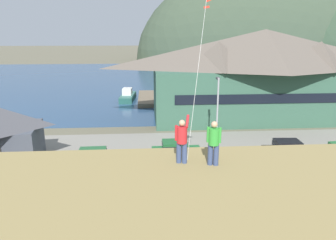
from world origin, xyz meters
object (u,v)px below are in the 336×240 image
at_px(parked_car_corner_spot, 321,184).
at_px(person_companion, 214,142).
at_px(harbor_lodge, 263,72).
at_px(storage_shed_waterside, 187,98).
at_px(storage_shed_near_lot, 2,135).
at_px(parked_car_mid_row_near, 176,151).
at_px(moored_boat_wharfside, 128,96).
at_px(parked_car_front_row_end, 161,185).
at_px(parked_car_lone_by_shed, 288,150).
at_px(parking_light_pole, 217,107).
at_px(parked_car_back_row_right, 92,160).
at_px(person_kite_flyer, 182,140).
at_px(wharf_dock, 148,98).

bearing_deg(parked_car_corner_spot, person_companion, -141.35).
distance_m(harbor_lodge, storage_shed_waterside, 10.36).
distance_m(harbor_lodge, storage_shed_near_lot, 30.58).
bearing_deg(storage_shed_near_lot, parked_car_mid_row_near, -2.43).
bearing_deg(moored_boat_wharfside, storage_shed_waterside, -52.94).
distance_m(parked_car_front_row_end, person_companion, 9.84).
xyz_separation_m(harbor_lodge, parked_car_lone_by_shed, (-2.91, -14.88, -4.96)).
bearing_deg(storage_shed_waterside, person_companion, -95.51).
height_order(moored_boat_wharfside, parking_light_pole, parking_light_pole).
xyz_separation_m(harbor_lodge, storage_shed_near_lot, (-27.10, -13.74, -3.43)).
bearing_deg(parked_car_corner_spot, moored_boat_wharfside, 113.47).
xyz_separation_m(parked_car_back_row_right, person_kite_flyer, (5.78, -12.31, 5.75)).
relative_size(storage_shed_waterside, wharf_dock, 0.51).
relative_size(wharf_dock, parked_car_lone_by_shed, 2.72).
relative_size(parked_car_back_row_right, parked_car_lone_by_shed, 0.99).
distance_m(harbor_lodge, person_companion, 31.14).
bearing_deg(person_kite_flyer, parked_car_corner_spot, 34.17).
distance_m(parked_car_front_row_end, person_kite_flyer, 9.49).
xyz_separation_m(parked_car_back_row_right, parked_car_corner_spot, (15.99, -5.38, 0.00)).
bearing_deg(parked_car_front_row_end, parked_car_lone_by_shed, 27.17).
xyz_separation_m(harbor_lodge, parking_light_pole, (-8.27, -10.65, -2.04)).
relative_size(storage_shed_waterside, person_companion, 3.44).
xyz_separation_m(parked_car_mid_row_near, person_kite_flyer, (-1.11, -13.85, 5.75)).
relative_size(moored_boat_wharfside, parked_car_front_row_end, 1.53).
distance_m(storage_shed_waterside, parked_car_back_row_right, 19.76).
xyz_separation_m(storage_shed_near_lot, storage_shed_waterside, (17.43, 14.94, -0.08)).
relative_size(storage_shed_near_lot, wharf_dock, 0.58).
bearing_deg(parked_car_front_row_end, parking_light_pole, 59.37).
relative_size(storage_shed_near_lot, parked_car_lone_by_shed, 1.58).
xyz_separation_m(harbor_lodge, parked_car_mid_row_near, (-12.60, -14.36, -4.96)).
xyz_separation_m(parking_light_pole, person_companion, (-4.26, -17.84, 2.82)).
xyz_separation_m(storage_shed_waterside, parked_car_mid_row_near, (-2.93, -15.55, -1.44)).
height_order(storage_shed_waterside, parking_light_pole, parking_light_pole).
height_order(parked_car_corner_spot, parking_light_pole, parking_light_pole).
bearing_deg(harbor_lodge, parked_car_mid_row_near, -131.27).
bearing_deg(harbor_lodge, parked_car_front_row_end, -124.49).
height_order(moored_boat_wharfside, parked_car_corner_spot, moored_boat_wharfside).
relative_size(wharf_dock, parked_car_front_row_end, 2.70).
bearing_deg(parked_car_lone_by_shed, wharf_dock, 113.58).
distance_m(parked_car_corner_spot, person_kite_flyer, 13.61).
height_order(parked_car_back_row_right, parked_car_front_row_end, same).
xyz_separation_m(parked_car_front_row_end, parking_light_pole, (5.93, 10.02, 2.92)).
bearing_deg(person_kite_flyer, person_companion, -13.95).
distance_m(harbor_lodge, parking_light_pole, 13.64).
xyz_separation_m(harbor_lodge, moored_boat_wharfside, (-18.13, 12.40, -5.30)).
height_order(parked_car_mid_row_near, person_companion, person_companion).
bearing_deg(parking_light_pole, person_kite_flyer, -107.23).
relative_size(wharf_dock, parked_car_corner_spot, 2.78).
bearing_deg(parked_car_mid_row_near, parked_car_front_row_end, -104.27).
height_order(storage_shed_waterside, wharf_dock, storage_shed_waterside).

